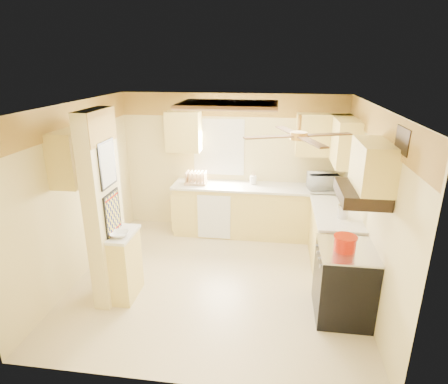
# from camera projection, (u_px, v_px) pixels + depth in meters

# --- Properties ---
(floor) EXTENTS (4.00, 4.00, 0.00)m
(floor) POSITION_uv_depth(u_px,v_px,m) (217.00, 279.00, 5.47)
(floor) COLOR beige
(floor) RESTS_ON ground
(ceiling) EXTENTS (4.00, 4.00, 0.00)m
(ceiling) POSITION_uv_depth(u_px,v_px,m) (215.00, 106.00, 4.64)
(ceiling) COLOR white
(ceiling) RESTS_ON wall_back
(wall_back) EXTENTS (4.00, 0.00, 4.00)m
(wall_back) POSITION_uv_depth(u_px,v_px,m) (232.00, 164.00, 6.83)
(wall_back) COLOR beige
(wall_back) RESTS_ON floor
(wall_front) EXTENTS (4.00, 0.00, 4.00)m
(wall_front) POSITION_uv_depth(u_px,v_px,m) (182.00, 275.00, 3.28)
(wall_front) COLOR beige
(wall_front) RESTS_ON floor
(wall_left) EXTENTS (0.00, 3.80, 3.80)m
(wall_left) POSITION_uv_depth(u_px,v_px,m) (77.00, 193.00, 5.32)
(wall_left) COLOR beige
(wall_left) RESTS_ON floor
(wall_right) EXTENTS (0.00, 3.80, 3.80)m
(wall_right) POSITION_uv_depth(u_px,v_px,m) (370.00, 207.00, 4.80)
(wall_right) COLOR beige
(wall_right) RESTS_ON floor
(wallpaper_border) EXTENTS (4.00, 0.02, 0.40)m
(wallpaper_border) POSITION_uv_depth(u_px,v_px,m) (233.00, 105.00, 6.47)
(wallpaper_border) COLOR gold
(wallpaper_border) RESTS_ON wall_back
(partition_column) EXTENTS (0.20, 0.70, 2.50)m
(partition_column) POSITION_uv_depth(u_px,v_px,m) (104.00, 210.00, 4.72)
(partition_column) COLOR beige
(partition_column) RESTS_ON floor
(partition_ledge) EXTENTS (0.25, 0.55, 0.90)m
(partition_ledge) POSITION_uv_depth(u_px,v_px,m) (126.00, 266.00, 4.96)
(partition_ledge) COLOR #F5DD6E
(partition_ledge) RESTS_ON floor
(ledge_top) EXTENTS (0.28, 0.58, 0.04)m
(ledge_top) POSITION_uv_depth(u_px,v_px,m) (123.00, 234.00, 4.80)
(ledge_top) COLOR silver
(ledge_top) RESTS_ON partition_ledge
(lower_cabinets_back) EXTENTS (3.00, 0.60, 0.90)m
(lower_cabinets_back) POSITION_uv_depth(u_px,v_px,m) (258.00, 212.00, 6.76)
(lower_cabinets_back) COLOR #F5DD6E
(lower_cabinets_back) RESTS_ON floor
(lower_cabinets_right) EXTENTS (0.60, 1.40, 0.90)m
(lower_cabinets_right) POSITION_uv_depth(u_px,v_px,m) (333.00, 241.00, 5.66)
(lower_cabinets_right) COLOR #F5DD6E
(lower_cabinets_right) RESTS_ON floor
(countertop_back) EXTENTS (3.04, 0.64, 0.04)m
(countertop_back) POSITION_uv_depth(u_px,v_px,m) (258.00, 187.00, 6.59)
(countertop_back) COLOR silver
(countertop_back) RESTS_ON lower_cabinets_back
(countertop_right) EXTENTS (0.64, 1.44, 0.04)m
(countertop_right) POSITION_uv_depth(u_px,v_px,m) (336.00, 212.00, 5.51)
(countertop_right) COLOR silver
(countertop_right) RESTS_ON lower_cabinets_right
(dishwasher_panel) EXTENTS (0.58, 0.02, 0.80)m
(dishwasher_panel) POSITION_uv_depth(u_px,v_px,m) (214.00, 217.00, 6.57)
(dishwasher_panel) COLOR white
(dishwasher_panel) RESTS_ON lower_cabinets_back
(window) EXTENTS (0.92, 0.02, 1.02)m
(window) POSITION_uv_depth(u_px,v_px,m) (219.00, 147.00, 6.76)
(window) COLOR white
(window) RESTS_ON wall_back
(upper_cab_back_left) EXTENTS (0.60, 0.35, 0.70)m
(upper_cab_back_left) POSITION_uv_depth(u_px,v_px,m) (184.00, 131.00, 6.58)
(upper_cab_back_left) COLOR #F5DD6E
(upper_cab_back_left) RESTS_ON wall_back
(upper_cab_back_right) EXTENTS (0.90, 0.35, 0.70)m
(upper_cab_back_right) POSITION_uv_depth(u_px,v_px,m) (323.00, 135.00, 6.27)
(upper_cab_back_right) COLOR #F5DD6E
(upper_cab_back_right) RESTS_ON wall_back
(upper_cab_right) EXTENTS (0.35, 1.00, 0.70)m
(upper_cab_right) POSITION_uv_depth(u_px,v_px,m) (345.00, 141.00, 5.79)
(upper_cab_right) COLOR #F5DD6E
(upper_cab_right) RESTS_ON wall_right
(upper_cab_left_wall) EXTENTS (0.35, 0.75, 0.70)m
(upper_cab_left_wall) POSITION_uv_depth(u_px,v_px,m) (74.00, 156.00, 4.86)
(upper_cab_left_wall) COLOR #F5DD6E
(upper_cab_left_wall) RESTS_ON wall_left
(upper_cab_over_stove) EXTENTS (0.35, 0.76, 0.52)m
(upper_cab_over_stove) POSITION_uv_depth(u_px,v_px,m) (373.00, 165.00, 4.08)
(upper_cab_over_stove) COLOR #F5DD6E
(upper_cab_over_stove) RESTS_ON wall_right
(stove) EXTENTS (0.68, 0.77, 0.92)m
(stove) POSITION_uv_depth(u_px,v_px,m) (344.00, 282.00, 4.59)
(stove) COLOR black
(stove) RESTS_ON floor
(range_hood) EXTENTS (0.50, 0.76, 0.14)m
(range_hood) POSITION_uv_depth(u_px,v_px,m) (361.00, 193.00, 4.20)
(range_hood) COLOR black
(range_hood) RESTS_ON upper_cab_over_stove
(poster_menu) EXTENTS (0.02, 0.42, 0.57)m
(poster_menu) POSITION_uv_depth(u_px,v_px,m) (107.00, 164.00, 4.51)
(poster_menu) COLOR black
(poster_menu) RESTS_ON partition_column
(poster_nashville) EXTENTS (0.02, 0.42, 0.57)m
(poster_nashville) POSITION_uv_depth(u_px,v_px,m) (113.00, 214.00, 4.72)
(poster_nashville) COLOR black
(poster_nashville) RESTS_ON partition_column
(ceiling_light_panel) EXTENTS (1.35, 0.95, 0.06)m
(ceiling_light_panel) POSITION_uv_depth(u_px,v_px,m) (228.00, 105.00, 5.11)
(ceiling_light_panel) COLOR brown
(ceiling_light_panel) RESTS_ON ceiling
(ceiling_fan) EXTENTS (1.15, 1.15, 0.26)m
(ceiling_fan) POSITION_uv_depth(u_px,v_px,m) (299.00, 135.00, 3.93)
(ceiling_fan) COLOR gold
(ceiling_fan) RESTS_ON ceiling
(vent_grate) EXTENTS (0.02, 0.40, 0.25)m
(vent_grate) POSITION_uv_depth(u_px,v_px,m) (403.00, 140.00, 3.61)
(vent_grate) COLOR black
(vent_grate) RESTS_ON wall_right
(microwave) EXTENTS (0.54, 0.41, 0.27)m
(microwave) POSITION_uv_depth(u_px,v_px,m) (323.00, 181.00, 6.41)
(microwave) COLOR white
(microwave) RESTS_ON countertop_back
(bowl) EXTENTS (0.26, 0.26, 0.06)m
(bowl) POSITION_uv_depth(u_px,v_px,m) (120.00, 234.00, 4.69)
(bowl) COLOR white
(bowl) RESTS_ON ledge_top
(dutch_oven) EXTENTS (0.27, 0.27, 0.18)m
(dutch_oven) POSITION_uv_depth(u_px,v_px,m) (345.00, 243.00, 4.38)
(dutch_oven) COLOR #B21502
(dutch_oven) RESTS_ON stove
(kettle) EXTENTS (0.14, 0.14, 0.22)m
(kettle) POSITION_uv_depth(u_px,v_px,m) (343.00, 211.00, 5.22)
(kettle) COLOR silver
(kettle) RESTS_ON countertop_right
(dish_rack) EXTENTS (0.38, 0.28, 0.22)m
(dish_rack) POSITION_uv_depth(u_px,v_px,m) (196.00, 179.00, 6.69)
(dish_rack) COLOR tan
(dish_rack) RESTS_ON countertop_back
(utensil_crock) EXTENTS (0.12, 0.12, 0.24)m
(utensil_crock) POSITION_uv_depth(u_px,v_px,m) (253.00, 180.00, 6.67)
(utensil_crock) COLOR white
(utensil_crock) RESTS_ON countertop_back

